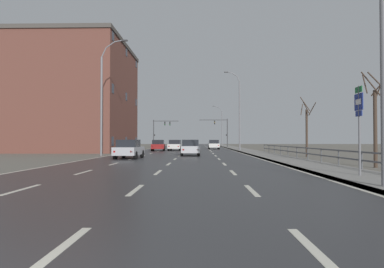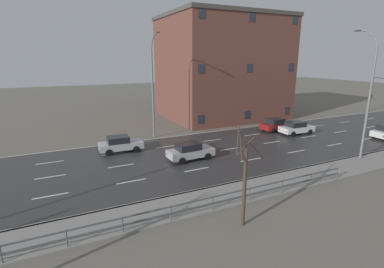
{
  "view_description": "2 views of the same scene",
  "coord_description": "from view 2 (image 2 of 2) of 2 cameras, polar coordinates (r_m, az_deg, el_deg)",
  "views": [
    {
      "loc": [
        1.93,
        -2.51,
        1.53
      ],
      "look_at": [
        0.43,
        65.19,
        2.8
      ],
      "focal_mm": 30.63,
      "sensor_mm": 36.0,
      "label": 1
    },
    {
      "loc": [
        23.25,
        19.08,
        8.84
      ],
      "look_at": [
        0.0,
        30.25,
        2.05
      ],
      "focal_mm": 27.11,
      "sensor_mm": 36.0,
      "label": 2
    }
  ],
  "objects": [
    {
      "name": "ground_plane",
      "position": [
        38.16,
        24.8,
        -0.12
      ],
      "size": [
        160.0,
        160.0,
        0.12
      ],
      "color": "#666056"
    },
    {
      "name": "brick_building",
      "position": [
        45.0,
        5.84,
        12.88
      ],
      "size": [
        14.23,
        16.85,
        14.82
      ],
      "color": "brown",
      "rests_on": "ground"
    },
    {
      "name": "bare_tree_mid",
      "position": [
        15.66,
        10.29,
        -9.35
      ],
      "size": [
        1.38,
        1.43,
        5.52
      ],
      "color": "#423328",
      "rests_on": "ground"
    },
    {
      "name": "street_lamp_midground",
      "position": [
        29.15,
        31.31,
        6.06
      ],
      "size": [
        2.27,
        0.24,
        11.2
      ],
      "color": "slate",
      "rests_on": "ground"
    },
    {
      "name": "guardrail",
      "position": [
        15.87,
        -13.51,
        -16.52
      ],
      "size": [
        0.07,
        31.87,
        1.0
      ],
      "color": "#515459",
      "rests_on": "ground"
    },
    {
      "name": "car_near_right",
      "position": [
        28.79,
        -13.93,
        -1.9
      ],
      "size": [
        1.94,
        4.15,
        1.57
      ],
      "rotation": [
        0.0,
        0.0,
        -0.03
      ],
      "color": "#B7B7BC",
      "rests_on": "ground"
    },
    {
      "name": "traffic_signal_left",
      "position": [
        57.18,
        33.06,
        7.64
      ],
      "size": [
        5.5,
        0.36,
        5.9
      ],
      "color": "#38383A",
      "rests_on": "ground"
    },
    {
      "name": "street_lamp_left_bank",
      "position": [
        32.44,
        -7.67,
        8.81
      ],
      "size": [
        2.64,
        0.24,
        11.37
      ],
      "color": "slate",
      "rests_on": "ground"
    },
    {
      "name": "car_far_left",
      "position": [
        37.51,
        16.21,
        1.79
      ],
      "size": [
        2.02,
        4.19,
        1.57
      ],
      "rotation": [
        0.0,
        0.0,
        0.06
      ],
      "color": "maroon",
      "rests_on": "ground"
    },
    {
      "name": "car_far_right",
      "position": [
        36.59,
        19.85,
        1.18
      ],
      "size": [
        1.98,
        4.17,
        1.57
      ],
      "rotation": [
        0.0,
        0.0,
        -0.04
      ],
      "color": "silver",
      "rests_on": "ground"
    },
    {
      "name": "car_mid_centre",
      "position": [
        25.83,
        -0.39,
        -3.36
      ],
      "size": [
        1.96,
        4.17,
        1.57
      ],
      "rotation": [
        0.0,
        0.0,
        0.04
      ],
      "color": "#B7B7BC",
      "rests_on": "ground"
    }
  ]
}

